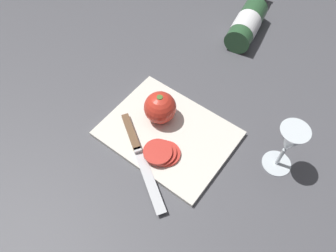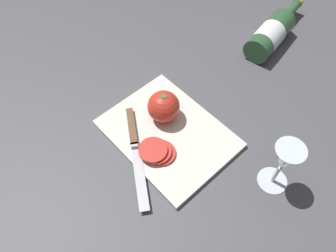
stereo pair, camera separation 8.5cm
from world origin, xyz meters
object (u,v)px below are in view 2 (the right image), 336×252
Objects in this scene: wine_bottle at (271,34)px; whole_tomato at (164,107)px; knife at (133,137)px; wine_glass at (284,161)px; tomato_slice_stack_near at (157,151)px.

whole_tomato reaches higher than wine_bottle.
whole_tomato is 0.34× the size of knife.
wine_bottle is at bearing 121.70° from knife.
wine_glass is 1.74× the size of tomato_slice_stack_near.
whole_tomato is 0.12m from tomato_slice_stack_near.
wine_glass is 0.60× the size of knife.
wine_glass is at bearing -146.25° from tomato_slice_stack_near.
whole_tomato is 0.99× the size of tomato_slice_stack_near.
wine_bottle is 0.50m from wine_glass.
knife is at bearing 89.17° from wine_bottle.
wine_glass is 0.30m from tomato_slice_stack_near.
wine_glass reaches higher than wine_bottle.
tomato_slice_stack_near is at bearing 44.50° from knife.
wine_glass is 0.33m from whole_tomato.
knife is (0.32, 0.18, -0.09)m from wine_glass.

